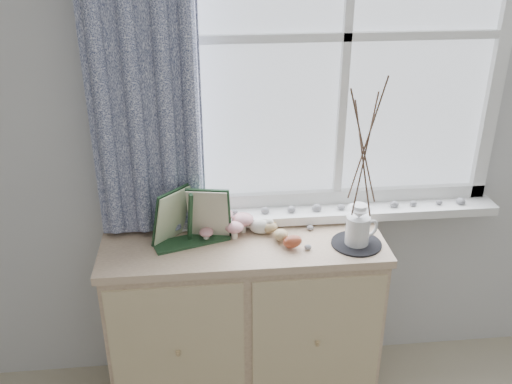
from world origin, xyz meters
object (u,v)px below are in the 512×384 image
Objects in this scene: botanical_book at (190,219)px; twig_pitcher at (365,148)px; sideboard at (244,321)px; toadstool_cluster at (227,220)px.

twig_pitcher is (0.69, -0.06, 0.30)m from botanical_book.
toadstool_cluster is at bearing 129.96° from sideboard.
sideboard is 0.98m from twig_pitcher.
botanical_book is 0.19m from toadstool_cluster.
toadstool_cluster is at bearing 13.87° from botanical_book.
toadstool_cluster is 0.67m from twig_pitcher.
sideboard is at bearing 146.38° from twig_pitcher.
twig_pitcher is at bearing -9.17° from sideboard.
botanical_book is 1.55× the size of toadstool_cluster.
botanical_book is 0.49× the size of twig_pitcher.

